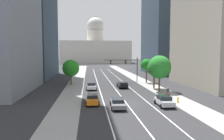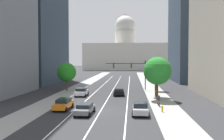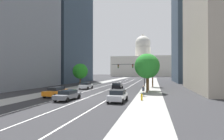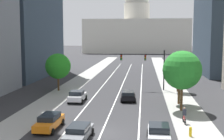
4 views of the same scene
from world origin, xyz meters
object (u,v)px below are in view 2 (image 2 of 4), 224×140
traffic_signal_mast (132,69)px  street_tree_near_right (156,73)px  street_tree_near_left (67,72)px  street_tree_far_right (156,69)px  car_gray (85,109)px  street_tree_mid_right (157,71)px  car_silver (140,108)px  car_orange (64,104)px  car_white (82,92)px  fire_hydrant (162,109)px  car_black (119,91)px  capitol_building (125,53)px  cyclist (159,100)px

traffic_signal_mast → street_tree_near_right: size_ratio=1.50×
street_tree_near_left → street_tree_far_right: bearing=2.7°
car_gray → street_tree_mid_right: size_ratio=0.66×
car_silver → car_orange: car_silver is taller
street_tree_mid_right → street_tree_near_right: street_tree_mid_right is taller
car_white → fire_hydrant: size_ratio=4.51×
car_gray → street_tree_mid_right: street_tree_mid_right is taller
car_silver → street_tree_near_left: bearing=34.4°
car_silver → car_gray: 6.96m
traffic_signal_mast → car_white: bearing=-132.2°
car_black → street_tree_far_right: bearing=-47.3°
car_silver → car_orange: size_ratio=0.86×
car_silver → fire_hydrant: (2.93, 1.82, -0.33)m
traffic_signal_mast → street_tree_far_right: size_ratio=1.44×
car_silver → car_gray: (-6.95, -0.19, -0.07)m
street_tree_near_left → street_tree_far_right: (19.54, 0.93, 0.66)m
capitol_building → street_tree_near_right: 123.07m
fire_hydrant → street_tree_far_right: 22.94m
car_white → car_black: bearing=-78.7°
street_tree_mid_right → street_tree_near_right: 3.80m
street_tree_near_left → cyclist: bearing=-43.6°
car_black → cyclist: 12.38m
capitol_building → street_tree_mid_right: 126.78m
car_orange → street_tree_mid_right: (13.69, 8.98, 4.17)m
car_white → traffic_signal_mast: traffic_signal_mast is taller
car_white → street_tree_near_right: street_tree_near_right is taller
car_orange → street_tree_mid_right: size_ratio=0.66×
car_gray → street_tree_near_right: (10.32, 15.52, 3.69)m
car_orange → cyclist: cyclist is taller
capitol_building → traffic_signal_mast: capitol_building is taller
cyclist → street_tree_near_left: size_ratio=0.28×
capitol_building → street_tree_near_left: capitol_building is taller
car_white → street_tree_near_left: size_ratio=0.66×
cyclist → street_tree_near_left: bearing=43.0°
traffic_signal_mast → street_tree_near_left: bearing=-170.5°
car_white → traffic_signal_mast: size_ratio=0.45×
car_white → street_tree_far_right: street_tree_far_right is taller
car_silver → street_tree_mid_right: (3.26, 11.57, 4.17)m
capitol_building → street_tree_far_right: size_ratio=8.53×
street_tree_mid_right → street_tree_far_right: size_ratio=1.17×
capitol_building → cyclist: capitol_building is taller
fire_hydrant → car_silver: bearing=-148.2°
traffic_signal_mast → cyclist: 20.52m
car_orange → cyclist: bearing=-74.1°
car_silver → street_tree_far_right: bearing=-8.6°
street_tree_far_right → car_gray: bearing=-114.4°
street_tree_mid_right → street_tree_far_right: bearing=85.8°
traffic_signal_mast → fire_hydrant: bearing=-81.0°
street_tree_near_left → street_tree_near_right: bearing=-23.3°
capitol_building → car_gray: bearing=-90.7°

